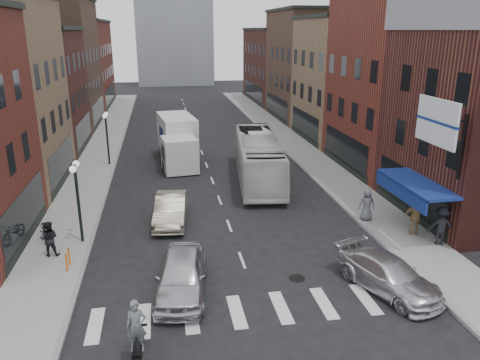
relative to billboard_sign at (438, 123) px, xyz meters
name	(u,v)px	position (x,y,z in m)	size (l,w,h in m)	color
ground	(246,271)	(-8.59, -0.50, -6.13)	(160.00, 160.00, 0.00)	black
sidewalk_left	(101,153)	(-17.09, 21.50, -6.06)	(3.00, 74.00, 0.15)	gray
sidewalk_right	(294,145)	(-0.09, 21.50, -6.06)	(3.00, 74.00, 0.15)	gray
curb_left	(119,153)	(-15.59, 21.50, -6.13)	(0.20, 74.00, 0.16)	gray
curb_right	(278,146)	(-1.59, 21.50, -6.13)	(0.20, 74.00, 0.16)	gray
crosswalk_stripes	(260,309)	(-8.59, -3.50, -6.13)	(12.00, 2.20, 0.01)	silver
bldg_left_mid_b	(17,91)	(-23.58, 23.50, -0.98)	(10.30, 10.20, 10.30)	#441B18
bldg_left_far_a	(45,64)	(-23.58, 34.50, 0.52)	(10.30, 12.20, 13.30)	brown
bldg_left_far_b	(69,64)	(-23.58, 48.50, -0.48)	(10.30, 16.20, 11.30)	maroon
bldg_right_mid_a	(416,71)	(6.41, 13.50, 1.02)	(10.30, 10.20, 14.30)	maroon
bldg_right_mid_b	(358,79)	(6.41, 23.50, -0.48)	(10.30, 10.20, 11.30)	#9C7B56
bldg_right_far_a	(319,65)	(6.41, 34.50, 0.02)	(10.30, 12.20, 12.30)	brown
bldg_right_far_b	(287,65)	(6.41, 48.50, -0.98)	(10.30, 16.20, 10.30)	#441B18
awning_blue	(413,185)	(0.34, 2.00, -3.50)	(1.80, 5.00, 0.78)	navy
billboard_sign	(438,123)	(0.00, 0.00, 0.00)	(1.52, 3.00, 3.70)	black
streetlamp_near	(77,188)	(-15.99, 3.50, -3.22)	(0.32, 1.22, 4.11)	black
streetlamp_far	(106,129)	(-15.99, 17.50, -3.22)	(0.32, 1.22, 4.11)	black
bike_rack	(68,259)	(-16.19, 0.80, -5.58)	(0.08, 0.68, 0.80)	#D8590C
box_truck	(178,141)	(-10.69, 17.61, -4.39)	(3.13, 8.36, 3.53)	silver
motorcycle_rider	(137,335)	(-12.97, -5.81, -5.07)	(0.64, 2.24, 2.28)	black
transit_bus	(258,158)	(-5.42, 12.11, -4.54)	(2.68, 11.46, 3.19)	silver
sedan_left_near	(181,275)	(-11.43, -1.86, -5.32)	(1.92, 4.76, 1.62)	silver
sedan_left_far	(171,209)	(-11.62, 5.50, -5.37)	(1.61, 4.62, 1.52)	#BAB097
curb_car	(388,275)	(-3.26, -3.00, -5.45)	(1.92, 4.73, 1.37)	silver
parked_bicycle	(45,229)	(-17.84, 4.12, -5.50)	(0.64, 1.84, 0.96)	black
ped_left_solo	(49,239)	(-17.19, 2.19, -5.16)	(0.80, 0.46, 1.65)	black
ped_right_a	(441,226)	(1.01, 0.26, -5.03)	(1.24, 0.61, 1.91)	black
ped_right_b	(416,217)	(0.39, 1.47, -5.03)	(1.12, 0.56, 1.92)	#9A794E
ped_right_c	(367,205)	(-1.19, 3.71, -5.10)	(0.86, 0.56, 1.77)	#54575C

